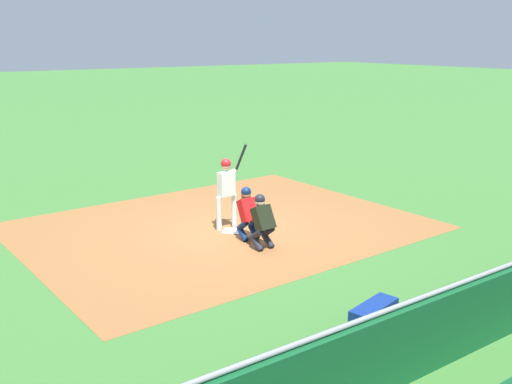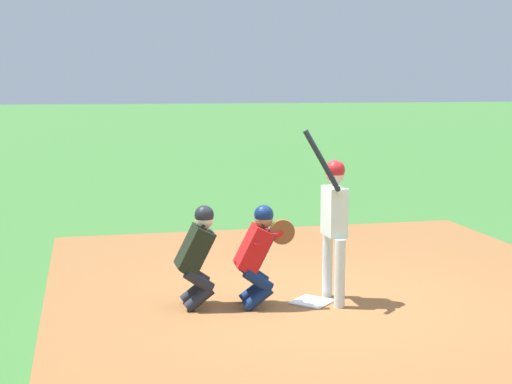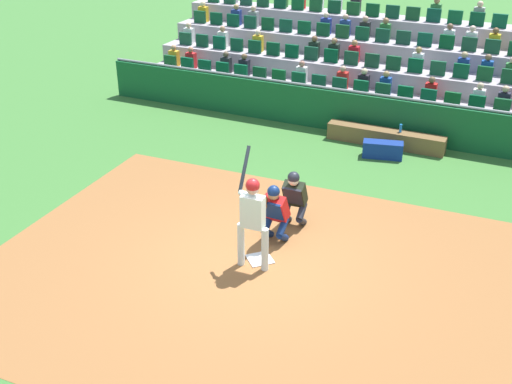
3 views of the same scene
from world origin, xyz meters
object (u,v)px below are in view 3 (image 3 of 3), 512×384
at_px(home_plate_umpire, 294,196).
at_px(equipment_duffel_bag, 383,150).
at_px(batter_at_plate, 252,213).
at_px(home_plate_marker, 260,259).
at_px(catcher_crouching, 274,210).
at_px(dugout_bench, 385,138).
at_px(water_bottle_on_bench, 401,128).

bearing_deg(home_plate_umpire, equipment_duffel_bag, -100.16).
bearing_deg(batter_at_plate, equipment_duffel_bag, -98.57).
relative_size(home_plate_marker, catcher_crouching, 0.34).
bearing_deg(batter_at_plate, home_plate_umpire, -94.57).
xyz_separation_m(batter_at_plate, dugout_bench, (-0.74, -6.59, -0.89)).
height_order(dugout_bench, equipment_duffel_bag, dugout_bench).
bearing_deg(water_bottle_on_bench, dugout_bench, 2.35).
bearing_deg(catcher_crouching, equipment_duffel_bag, -100.03).
relative_size(catcher_crouching, home_plate_umpire, 1.00).
distance_m(home_plate_marker, batter_at_plate, 1.13).
bearing_deg(dugout_bench, home_plate_marker, 83.56).
height_order(catcher_crouching, dugout_bench, catcher_crouching).
relative_size(home_plate_marker, batter_at_plate, 0.20).
bearing_deg(dugout_bench, water_bottle_on_bench, -177.65).
relative_size(batter_at_plate, dugout_bench, 0.71).
xyz_separation_m(home_plate_umpire, water_bottle_on_bench, (-0.98, -4.93, -0.15)).
xyz_separation_m(batter_at_plate, equipment_duffel_bag, (-0.88, -5.82, -0.91)).
bearing_deg(water_bottle_on_bench, home_plate_marker, 80.33).
distance_m(batter_at_plate, dugout_bench, 6.69).
bearing_deg(home_plate_umpire, water_bottle_on_bench, -101.21).
xyz_separation_m(water_bottle_on_bench, equipment_duffel_bag, (0.23, 0.79, -0.34)).
distance_m(home_plate_marker, dugout_bench, 6.37).
bearing_deg(batter_at_plate, home_plate_marker, -96.62).
bearing_deg(dugout_bench, home_plate_umpire, 82.92).
bearing_deg(home_plate_marker, batter_at_plate, 83.38).
relative_size(batter_at_plate, home_plate_umpire, 1.72).
xyz_separation_m(batter_at_plate, water_bottle_on_bench, (-1.11, -6.60, -0.57)).
bearing_deg(home_plate_umpire, catcher_crouching, 80.75).
bearing_deg(home_plate_marker, water_bottle_on_bench, -99.67).
bearing_deg(home_plate_marker, equipment_duffel_bag, -98.66).
bearing_deg(home_plate_umpire, batter_at_plate, 85.43).
relative_size(batter_at_plate, catcher_crouching, 1.72).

